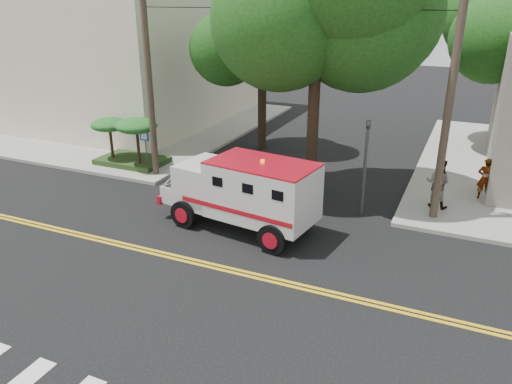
% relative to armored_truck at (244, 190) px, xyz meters
% --- Properties ---
extents(ground, '(100.00, 100.00, 0.00)m').
position_rel_armored_truck_xyz_m(ground, '(-0.33, -2.74, -1.46)').
color(ground, black).
rests_on(ground, ground).
extents(sidewalk_nw, '(17.00, 17.00, 0.15)m').
position_rel_armored_truck_xyz_m(sidewalk_nw, '(-13.83, 10.76, -1.39)').
color(sidewalk_nw, gray).
rests_on(sidewalk_nw, ground).
extents(building_left, '(16.00, 14.00, 10.00)m').
position_rel_armored_truck_xyz_m(building_left, '(-15.83, 12.26, 3.69)').
color(building_left, beige).
rests_on(building_left, sidewalk_nw).
extents(utility_pole_left, '(0.28, 0.28, 9.00)m').
position_rel_armored_truck_xyz_m(utility_pole_left, '(-5.93, 3.26, 3.04)').
color(utility_pole_left, '#382D23').
rests_on(utility_pole_left, ground).
extents(utility_pole_right, '(0.28, 0.28, 9.00)m').
position_rel_armored_truck_xyz_m(utility_pole_right, '(5.97, 3.46, 3.04)').
color(utility_pole_right, '#382D23').
rests_on(utility_pole_right, ground).
extents(tree_main, '(6.08, 5.70, 9.85)m').
position_rel_armored_truck_xyz_m(tree_main, '(1.61, 3.47, 5.74)').
color(tree_main, black).
rests_on(tree_main, ground).
extents(tree_left, '(4.48, 4.20, 7.70)m').
position_rel_armored_truck_xyz_m(tree_left, '(-3.01, 9.04, 4.27)').
color(tree_left, black).
rests_on(tree_left, ground).
extents(traffic_signal, '(0.15, 0.18, 3.60)m').
position_rel_armored_truck_xyz_m(traffic_signal, '(3.47, 2.86, 0.76)').
color(traffic_signal, '#3F3F42').
rests_on(traffic_signal, ground).
extents(accessibility_sign, '(0.45, 0.10, 2.02)m').
position_rel_armored_truck_xyz_m(accessibility_sign, '(-6.53, 3.43, -0.10)').
color(accessibility_sign, '#3F3F42').
rests_on(accessibility_sign, ground).
extents(palm_planter, '(3.52, 2.63, 2.36)m').
position_rel_armored_truck_xyz_m(palm_planter, '(-7.77, 3.88, 0.18)').
color(palm_planter, '#1E3314').
rests_on(palm_planter, sidewalk_nw).
extents(armored_truck, '(5.88, 2.93, 2.57)m').
position_rel_armored_truck_xyz_m(armored_truck, '(0.00, 0.00, 0.00)').
color(armored_truck, beige).
rests_on(armored_truck, ground).
extents(pedestrian_a, '(0.62, 0.42, 1.66)m').
position_rel_armored_truck_xyz_m(pedestrian_a, '(7.56, 6.04, -0.48)').
color(pedestrian_a, gray).
rests_on(pedestrian_a, sidewalk_ne).
extents(pedestrian_b, '(1.04, 0.88, 1.89)m').
position_rel_armored_truck_xyz_m(pedestrian_b, '(5.93, 4.43, -0.37)').
color(pedestrian_b, gray).
rests_on(pedestrian_b, sidewalk_ne).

